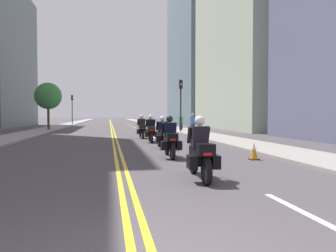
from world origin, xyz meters
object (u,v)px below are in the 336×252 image
motorcycle_3 (151,131)px  street_tree_0 (48,96)px  motorcycle_1 (170,140)px  pedestrian_2 (181,122)px  traffic_light_far (72,104)px  motorcycle_4 (142,129)px  traffic_light_near (181,96)px  motorcycle_2 (163,135)px  pedestrian_0 (193,123)px  motorcycle_0 (200,154)px  pedestrian_1 (193,123)px  traffic_cone_0 (254,151)px

motorcycle_3 → street_tree_0: (-8.64, 16.23, 2.92)m
motorcycle_1 → pedestrian_2: (5.01, 20.40, 0.19)m
pedestrian_2 → traffic_light_far: bearing=-86.3°
motorcycle_4 → motorcycle_3: bearing=-87.7°
traffic_light_near → motorcycle_2: bearing=-106.2°
motorcycle_4 → traffic_light_far: traffic_light_far is taller
motorcycle_2 → traffic_light_near: bearing=72.2°
motorcycle_1 → street_tree_0: (-8.48, 23.24, 2.92)m
motorcycle_1 → motorcycle_3: bearing=91.0°
traffic_light_near → pedestrian_0: traffic_light_near is taller
motorcycle_2 → traffic_light_far: (-8.27, 37.58, 2.63)m
motorcycle_3 → traffic_light_near: traffic_light_near is taller
motorcycle_0 → motorcycle_1: size_ratio=0.99×
pedestrian_2 → pedestrian_1: bearing=72.4°
motorcycle_0 → motorcycle_1: 4.27m
motorcycle_4 → motorcycle_2: bearing=-88.3°
motorcycle_1 → motorcycle_4: size_ratio=0.98×
traffic_cone_0 → pedestrian_0: (1.75, 15.41, 0.60)m
traffic_light_near → pedestrian_2: traffic_light_near is taller
motorcycle_4 → pedestrian_0: pedestrian_0 is taller
motorcycle_3 → motorcycle_4: (-0.19, 3.45, 0.01)m
motorcycle_3 → pedestrian_1: size_ratio=1.33×
pedestrian_2 → traffic_light_near: bearing=48.5°
traffic_cone_0 → motorcycle_4: bearing=104.3°
traffic_light_far → pedestrian_2: 24.46m
motorcycle_3 → pedestrian_2: pedestrian_2 is taller
pedestrian_0 → pedestrian_2: (0.35, 6.09, -0.06)m
traffic_cone_0 → pedestrian_0: bearing=83.5°
motorcycle_3 → street_tree_0: bearing=121.2°
motorcycle_0 → motorcycle_2: motorcycle_0 is taller
pedestrian_1 → traffic_cone_0: bearing=176.4°
motorcycle_1 → motorcycle_2: 3.41m
traffic_light_far → motorcycle_3: bearing=-76.5°
motorcycle_2 → street_tree_0: bearing=112.3°
traffic_cone_0 → motorcycle_1: bearing=159.3°
motorcycle_4 → pedestrian_1: bearing=51.6°
traffic_light_near → traffic_light_far: (-12.13, 24.33, -0.04)m
traffic_light_near → pedestrian_1: traffic_light_near is taller
motorcycle_3 → street_tree_0: size_ratio=0.44×
traffic_light_far → pedestrian_2: size_ratio=2.87×
traffic_light_far → motorcycle_2: bearing=-77.6°
motorcycle_2 → traffic_cone_0: 5.22m
pedestrian_1 → motorcycle_0: bearing=170.1°
motorcycle_4 → pedestrian_1: size_ratio=1.35×
traffic_cone_0 → traffic_light_far: bearing=104.5°
traffic_cone_0 → traffic_light_near: traffic_light_near is taller
traffic_light_near → street_tree_0: (-12.62, 6.59, 0.27)m
motorcycle_2 → street_tree_0: (-8.76, 19.84, 2.94)m
motorcycle_3 → traffic_light_near: bearing=70.7°
traffic_light_near → street_tree_0: 14.24m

